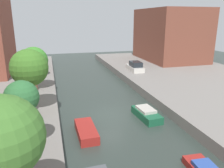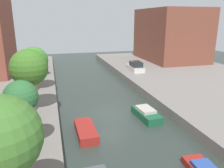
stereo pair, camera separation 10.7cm
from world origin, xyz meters
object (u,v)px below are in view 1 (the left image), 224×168
(parked_car, at_px, (135,67))
(street_tree_3, at_px, (34,61))
(street_tree_0, at_px, (1,139))
(street_tree_1, at_px, (22,98))
(low_block_right, at_px, (170,35))
(street_tree_4, at_px, (37,57))
(moored_boat_left_2, at_px, (86,131))
(moored_boat_right_2, at_px, (146,114))
(street_tree_2, at_px, (29,68))

(parked_car, bearing_deg, street_tree_3, -156.23)
(street_tree_0, distance_m, street_tree_1, 5.91)
(street_tree_0, distance_m, street_tree_3, 19.14)
(street_tree_3, height_order, parked_car, street_tree_3)
(low_block_right, xyz_separation_m, street_tree_4, (-25.11, -8.06, -2.04))
(street_tree_1, height_order, street_tree_4, street_tree_1)
(low_block_right, height_order, parked_car, low_block_right)
(street_tree_0, bearing_deg, street_tree_1, 90.00)
(street_tree_3, distance_m, moored_boat_left_2, 11.74)
(low_block_right, relative_size, street_tree_1, 3.09)
(street_tree_4, relative_size, moored_boat_right_2, 1.09)
(parked_car, bearing_deg, street_tree_0, -119.98)
(street_tree_4, height_order, moored_boat_right_2, street_tree_4)
(street_tree_1, height_order, moored_boat_right_2, street_tree_1)
(low_block_right, height_order, street_tree_0, low_block_right)
(street_tree_3, relative_size, parked_car, 1.14)
(street_tree_1, bearing_deg, low_block_right, 47.75)
(street_tree_4, bearing_deg, street_tree_1, -90.00)
(street_tree_3, bearing_deg, low_block_right, 29.82)
(parked_car, xyz_separation_m, moored_boat_right_2, (-4.70, -15.03, -1.20))
(street_tree_0, distance_m, moored_boat_right_2, 15.41)
(street_tree_2, height_order, street_tree_4, street_tree_2)
(street_tree_0, xyz_separation_m, street_tree_3, (0.00, 19.12, -0.79))
(low_block_right, height_order, street_tree_2, low_block_right)
(street_tree_1, distance_m, moored_boat_left_2, 6.65)
(street_tree_2, relative_size, street_tree_3, 1.12)
(low_block_right, xyz_separation_m, street_tree_1, (-25.11, -27.64, -1.35))
(street_tree_1, distance_m, parked_car, 24.86)
(street_tree_2, distance_m, street_tree_4, 13.05)
(street_tree_2, bearing_deg, street_tree_0, -90.00)
(moored_boat_left_2, distance_m, moored_boat_right_2, 6.21)
(street_tree_1, bearing_deg, street_tree_2, 90.00)
(street_tree_4, bearing_deg, parked_car, 0.69)
(parked_car, height_order, moored_boat_left_2, parked_car)
(street_tree_2, bearing_deg, moored_boat_right_2, -10.42)
(low_block_right, relative_size, street_tree_4, 3.58)
(street_tree_2, bearing_deg, parked_car, 41.70)
(street_tree_0, relative_size, street_tree_2, 1.02)
(moored_boat_left_2, bearing_deg, low_block_right, 49.50)
(moored_boat_left_2, relative_size, moored_boat_right_2, 1.00)
(low_block_right, xyz_separation_m, street_tree_3, (-25.11, -14.39, -1.49))
(street_tree_2, distance_m, moored_boat_right_2, 11.24)
(street_tree_0, distance_m, moored_boat_left_2, 10.98)
(street_tree_4, bearing_deg, moored_boat_left_2, -76.06)
(street_tree_2, relative_size, moored_boat_right_2, 1.52)
(parked_car, distance_m, moored_boat_right_2, 15.80)
(low_block_right, distance_m, moored_boat_right_2, 27.95)
(street_tree_0, bearing_deg, moored_boat_right_2, 46.45)
(street_tree_3, distance_m, street_tree_4, 6.36)
(street_tree_3, xyz_separation_m, moored_boat_right_2, (10.08, -8.52, -4.04))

